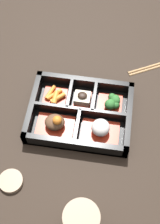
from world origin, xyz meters
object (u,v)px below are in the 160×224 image
object	(u,v)px
chopsticks	(160,64)
sauce_dish	(11,181)
bowl_rice	(100,129)
tea_cup	(81,219)

from	to	relation	value
chopsticks	sauce_dish	distance (m)	0.54
bowl_rice	tea_cup	world-z (taller)	tea_cup
bowl_rice	chopsticks	xyz separation A→B (m)	(-0.15, -0.25, -0.03)
sauce_dish	chopsticks	bearing A→B (deg)	-130.22
tea_cup	sauce_dish	xyz separation A→B (m)	(0.18, -0.07, -0.03)
tea_cup	sauce_dish	bearing A→B (deg)	-20.47
tea_cup	sauce_dish	size ratio (longest dim) A/B	1.39
tea_cup	chopsticks	world-z (taller)	tea_cup
bowl_rice	chopsticks	bearing A→B (deg)	-120.90
bowl_rice	tea_cup	distance (m)	0.23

